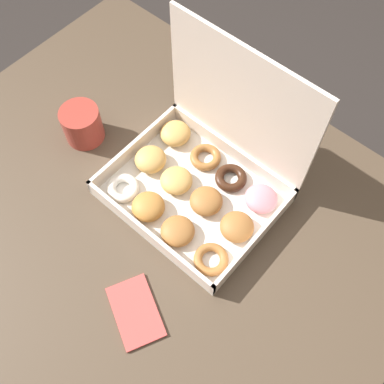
# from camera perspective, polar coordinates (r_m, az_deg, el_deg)

# --- Properties ---
(ground_plane) EXTENTS (8.00, 8.00, 0.00)m
(ground_plane) POSITION_cam_1_polar(r_m,az_deg,el_deg) (1.70, -3.38, -13.96)
(ground_plane) COLOR #2D2826
(dining_table) EXTENTS (1.11, 0.90, 0.78)m
(dining_table) POSITION_cam_1_polar(r_m,az_deg,el_deg) (1.06, -5.25, -4.83)
(dining_table) COLOR #4C3D2D
(dining_table) RESTS_ON ground_plane
(donut_box) EXTENTS (0.35, 0.29, 0.32)m
(donut_box) POSITION_cam_1_polar(r_m,az_deg,el_deg) (0.94, 1.13, 2.33)
(donut_box) COLOR silver
(donut_box) RESTS_ON dining_table
(coffee_mug) EXTENTS (0.09, 0.09, 0.08)m
(coffee_mug) POSITION_cam_1_polar(r_m,az_deg,el_deg) (1.06, -13.79, 8.38)
(coffee_mug) COLOR #A3382D
(coffee_mug) RESTS_ON dining_table
(paper_napkin) EXTENTS (0.15, 0.13, 0.01)m
(paper_napkin) POSITION_cam_1_polar(r_m,az_deg,el_deg) (0.89, -7.18, -14.83)
(paper_napkin) COLOR #CC4C47
(paper_napkin) RESTS_ON dining_table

